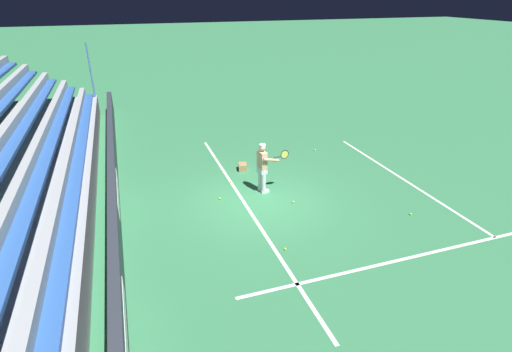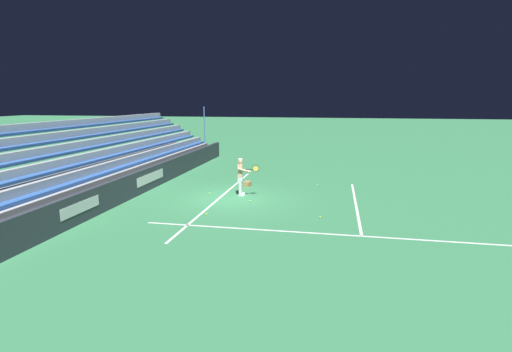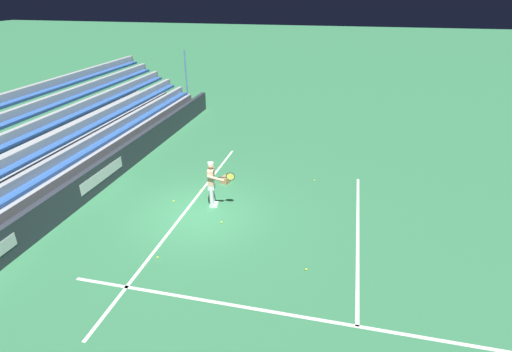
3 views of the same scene
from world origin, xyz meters
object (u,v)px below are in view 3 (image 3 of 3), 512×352
(tennis_player, at_px, (212,184))
(tennis_ball_stray_back, at_px, (221,222))
(ball_box_cardboard, at_px, (226,180))
(tennis_ball_by_box, at_px, (174,201))
(tennis_ball_far_right, at_px, (220,167))
(tennis_ball_on_baseline, at_px, (201,190))
(tennis_ball_near_player, at_px, (306,269))
(tennis_ball_toward_net, at_px, (158,257))
(tennis_ball_far_left, at_px, (314,181))

(tennis_player, xyz_separation_m, tennis_ball_stray_back, (1.08, 0.66, -0.86))
(ball_box_cardboard, xyz_separation_m, tennis_ball_by_box, (2.02, -1.40, -0.10))
(tennis_ball_far_right, relative_size, tennis_ball_on_baseline, 1.00)
(tennis_player, distance_m, tennis_ball_near_player, 4.84)
(tennis_ball_near_player, height_order, tennis_ball_by_box, same)
(tennis_ball_stray_back, distance_m, tennis_ball_toward_net, 2.61)
(tennis_ball_far_right, bearing_deg, tennis_ball_stray_back, 18.49)
(tennis_ball_stray_back, relative_size, tennis_ball_on_baseline, 1.00)
(tennis_ball_on_baseline, bearing_deg, tennis_ball_far_right, 179.38)
(tennis_ball_toward_net, bearing_deg, tennis_ball_far_right, -177.91)
(tennis_ball_by_box, bearing_deg, tennis_ball_near_player, 61.53)
(tennis_player, bearing_deg, tennis_ball_on_baseline, -139.14)
(tennis_ball_far_right, distance_m, tennis_ball_far_left, 4.26)
(ball_box_cardboard, height_order, tennis_ball_toward_net, ball_box_cardboard)
(tennis_ball_far_left, bearing_deg, tennis_ball_stray_back, -34.71)
(ball_box_cardboard, distance_m, tennis_ball_toward_net, 5.34)
(tennis_ball_on_baseline, bearing_deg, tennis_ball_by_box, -32.33)
(ball_box_cardboard, relative_size, tennis_ball_toward_net, 6.06)
(tennis_ball_on_baseline, bearing_deg, tennis_ball_far_left, 114.11)
(tennis_ball_by_box, distance_m, tennis_ball_on_baseline, 1.25)
(tennis_player, height_order, tennis_ball_far_left, tennis_player)
(tennis_ball_toward_net, relative_size, tennis_ball_by_box, 1.00)
(ball_box_cardboard, bearing_deg, tennis_ball_far_left, 105.04)
(tennis_ball_far_left, relative_size, tennis_ball_on_baseline, 1.00)
(tennis_ball_near_player, xyz_separation_m, tennis_ball_toward_net, (0.45, -4.33, 0.00))
(tennis_ball_near_player, distance_m, tennis_ball_stray_back, 3.60)
(tennis_ball_far_right, height_order, tennis_ball_on_baseline, same)
(tennis_ball_stray_back, distance_m, tennis_ball_on_baseline, 2.56)
(tennis_ball_far_right, height_order, tennis_ball_by_box, same)
(tennis_ball_far_left, bearing_deg, tennis_player, -49.70)
(tennis_player, height_order, tennis_ball_near_player, tennis_player)
(tennis_ball_near_player, relative_size, tennis_ball_on_baseline, 1.00)
(tennis_player, bearing_deg, tennis_ball_far_right, -166.20)
(tennis_player, distance_m, tennis_ball_far_right, 3.57)
(tennis_ball_near_player, bearing_deg, tennis_ball_toward_net, -84.09)
(tennis_ball_toward_net, distance_m, tennis_ball_on_baseline, 4.37)
(tennis_player, relative_size, tennis_ball_stray_back, 25.98)
(tennis_ball_toward_net, distance_m, tennis_ball_by_box, 3.44)
(tennis_player, bearing_deg, tennis_ball_by_box, -87.19)
(tennis_ball_far_right, xyz_separation_m, tennis_ball_near_player, (6.30, 4.58, 0.00))
(ball_box_cardboard, height_order, tennis_ball_by_box, ball_box_cardboard)
(tennis_ball_on_baseline, bearing_deg, tennis_ball_near_player, 49.59)
(tennis_ball_by_box, bearing_deg, tennis_ball_stray_back, 65.28)
(tennis_ball_near_player, bearing_deg, tennis_player, -128.03)
(tennis_ball_far_right, distance_m, tennis_ball_near_player, 7.78)
(tennis_ball_stray_back, bearing_deg, tennis_ball_far_right, -161.51)
(tennis_player, height_order, tennis_ball_far_right, tennis_player)
(tennis_player, bearing_deg, tennis_ball_far_left, 130.30)
(tennis_ball_toward_net, bearing_deg, tennis_ball_by_box, -164.10)
(ball_box_cardboard, xyz_separation_m, tennis_ball_far_right, (-1.42, -0.71, -0.10))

